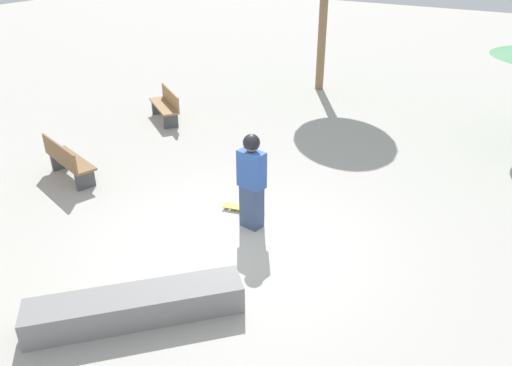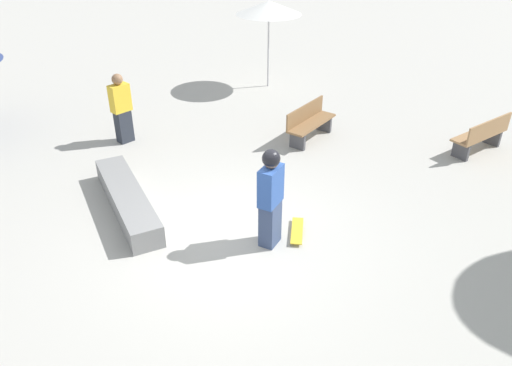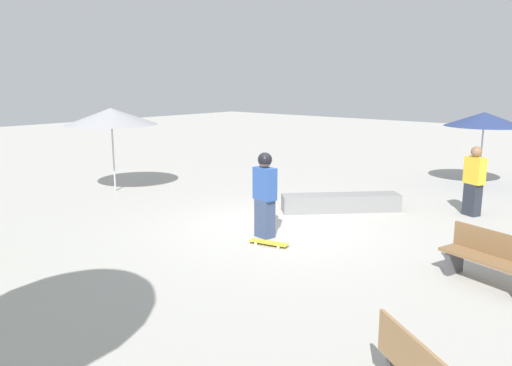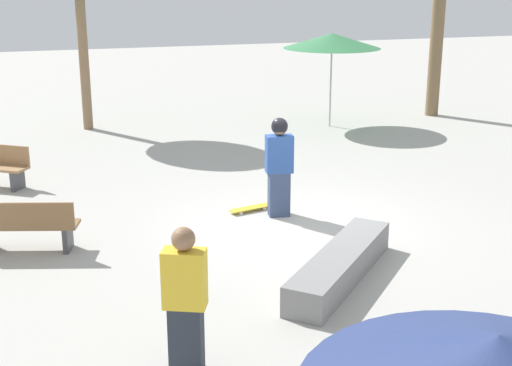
{
  "view_description": "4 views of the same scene",
  "coord_description": "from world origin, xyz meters",
  "px_view_note": "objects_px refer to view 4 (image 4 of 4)",
  "views": [
    {
      "loc": [
        -5.91,
        -3.96,
        4.85
      ],
      "look_at": [
        0.52,
        -0.03,
        0.95
      ],
      "focal_mm": 35.0,
      "sensor_mm": 36.0,
      "label": 1
    },
    {
      "loc": [
        2.73,
        -6.47,
        5.2
      ],
      "look_at": [
        0.28,
        0.34,
        0.99
      ],
      "focal_mm": 35.0,
      "sensor_mm": 36.0,
      "label": 2
    },
    {
      "loc": [
        8.26,
        6.49,
        3.2
      ],
      "look_at": [
        0.85,
        0.08,
        1.18
      ],
      "focal_mm": 35.0,
      "sensor_mm": 36.0,
      "label": 3
    },
    {
      "loc": [
        -10.77,
        4.18,
        4.23
      ],
      "look_at": [
        0.5,
        0.58,
        0.68
      ],
      "focal_mm": 50.0,
      "sensor_mm": 36.0,
      "label": 4
    }
  ],
  "objects_px": {
    "shade_umbrella_green": "(332,41)",
    "bystander_watching": "(185,301)",
    "skateboard": "(250,208)",
    "bench_far": "(25,226)",
    "concrete_ledge": "(340,265)",
    "skater_main": "(279,164)"
  },
  "relations": [
    {
      "from": "skateboard",
      "to": "shade_umbrella_green",
      "type": "xyz_separation_m",
      "value": [
        6.36,
        -4.31,
        2.31
      ]
    },
    {
      "from": "bench_far",
      "to": "skateboard",
      "type": "bearing_deg",
      "value": 28.1
    },
    {
      "from": "skateboard",
      "to": "bench_far",
      "type": "height_order",
      "value": "bench_far"
    },
    {
      "from": "concrete_ledge",
      "to": "bench_far",
      "type": "bearing_deg",
      "value": 60.12
    },
    {
      "from": "shade_umbrella_green",
      "to": "bystander_watching",
      "type": "distance_m",
      "value": 13.17
    },
    {
      "from": "concrete_ledge",
      "to": "bystander_watching",
      "type": "distance_m",
      "value": 3.18
    },
    {
      "from": "skateboard",
      "to": "concrete_ledge",
      "type": "bearing_deg",
      "value": 82.59
    },
    {
      "from": "concrete_ledge",
      "to": "bystander_watching",
      "type": "xyz_separation_m",
      "value": [
        -1.71,
        2.6,
        0.62
      ]
    },
    {
      "from": "skater_main",
      "to": "concrete_ledge",
      "type": "relative_size",
      "value": 0.71
    },
    {
      "from": "concrete_ledge",
      "to": "bystander_watching",
      "type": "height_order",
      "value": "bystander_watching"
    },
    {
      "from": "skater_main",
      "to": "bystander_watching",
      "type": "height_order",
      "value": "skater_main"
    },
    {
      "from": "skater_main",
      "to": "shade_umbrella_green",
      "type": "xyz_separation_m",
      "value": [
        6.73,
        -3.9,
        1.41
      ]
    },
    {
      "from": "concrete_ledge",
      "to": "shade_umbrella_green",
      "type": "bearing_deg",
      "value": -22.55
    },
    {
      "from": "bench_far",
      "to": "shade_umbrella_green",
      "type": "distance_m",
      "value": 11.06
    },
    {
      "from": "bench_far",
      "to": "shade_umbrella_green",
      "type": "height_order",
      "value": "shade_umbrella_green"
    },
    {
      "from": "skater_main",
      "to": "bystander_watching",
      "type": "relative_size",
      "value": 1.06
    },
    {
      "from": "skater_main",
      "to": "shade_umbrella_green",
      "type": "bearing_deg",
      "value": -111.8
    },
    {
      "from": "skater_main",
      "to": "bystander_watching",
      "type": "bearing_deg",
      "value": 67.88
    },
    {
      "from": "bystander_watching",
      "to": "skater_main",
      "type": "bearing_deg",
      "value": 83.43
    },
    {
      "from": "skater_main",
      "to": "skateboard",
      "type": "xyz_separation_m",
      "value": [
        0.37,
        0.42,
        -0.9
      ]
    },
    {
      "from": "skater_main",
      "to": "skateboard",
      "type": "bearing_deg",
      "value": -33.24
    },
    {
      "from": "shade_umbrella_green",
      "to": "skater_main",
      "type": "bearing_deg",
      "value": 149.92
    }
  ]
}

